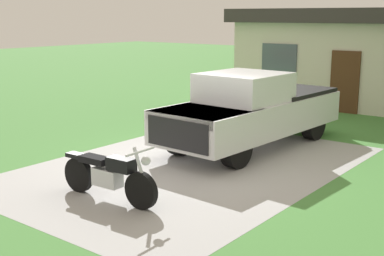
% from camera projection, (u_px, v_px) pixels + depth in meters
% --- Properties ---
extents(ground_plane, '(80.00, 80.00, 0.00)m').
position_uv_depth(ground_plane, '(191.00, 167.00, 11.41)').
color(ground_plane, '#48853D').
extents(driveway_pad, '(5.71, 8.35, 0.01)m').
position_uv_depth(driveway_pad, '(191.00, 166.00, 11.41)').
color(driveway_pad, '#A8A8A8').
rests_on(driveway_pad, ground).
extents(motorcycle, '(2.21, 0.70, 1.09)m').
position_uv_depth(motorcycle, '(109.00, 175.00, 9.25)').
color(motorcycle, black).
rests_on(motorcycle, ground).
extents(pickup_truck, '(2.28, 5.72, 1.90)m').
position_uv_depth(pickup_truck, '(254.00, 109.00, 13.02)').
color(pickup_truck, black).
rests_on(pickup_truck, ground).
extents(neighbor_house, '(9.60, 5.60, 3.50)m').
position_uv_depth(neighbor_house, '(372.00, 56.00, 19.31)').
color(neighbor_house, beige).
rests_on(neighbor_house, ground).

